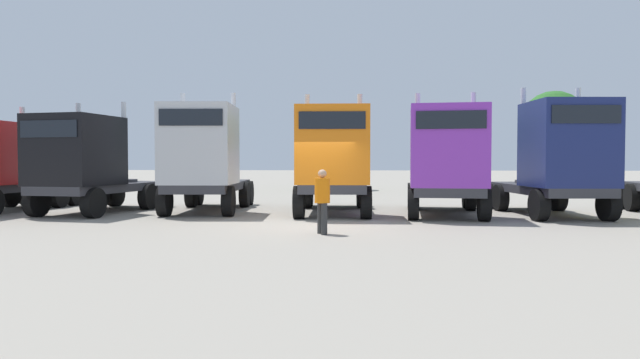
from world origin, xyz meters
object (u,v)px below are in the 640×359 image
(semi_truck_black, at_px, (85,163))
(semi_truck_orange, at_px, (333,160))
(semi_truck_purple, at_px, (446,161))
(visitor_in_hivis, at_px, (322,197))
(semi_truck_navy, at_px, (560,158))
(semi_truck_silver, at_px, (203,158))

(semi_truck_black, bearing_deg, semi_truck_orange, 101.26)
(semi_truck_purple, relative_size, visitor_in_hivis, 3.73)
(semi_truck_navy, bearing_deg, semi_truck_black, -94.61)
(visitor_in_hivis, bearing_deg, semi_truck_silver, -73.74)
(semi_truck_purple, distance_m, semi_truck_navy, 3.74)
(semi_truck_purple, bearing_deg, semi_truck_black, -85.50)
(semi_truck_orange, relative_size, semi_truck_navy, 1.06)
(semi_truck_black, relative_size, semi_truck_purple, 0.96)
(semi_truck_silver, height_order, semi_truck_orange, semi_truck_silver)
(semi_truck_navy, relative_size, visitor_in_hivis, 3.68)
(semi_truck_silver, xyz_separation_m, semi_truck_purple, (8.58, -0.60, -0.12))
(semi_truck_silver, xyz_separation_m, semi_truck_orange, (4.73, -0.28, -0.09))
(semi_truck_silver, relative_size, semi_truck_navy, 1.03)
(semi_truck_black, relative_size, semi_truck_silver, 0.95)
(semi_truck_purple, xyz_separation_m, visitor_in_hivis, (-3.78, -4.74, -0.94))
(semi_truck_black, relative_size, semi_truck_orange, 0.92)
(semi_truck_purple, height_order, semi_truck_navy, semi_truck_navy)
(semi_truck_black, distance_m, semi_truck_navy, 16.36)
(semi_truck_black, xyz_separation_m, semi_truck_silver, (4.04, 0.80, 0.18))
(semi_truck_navy, bearing_deg, semi_truck_orange, -97.18)
(semi_truck_black, xyz_separation_m, visitor_in_hivis, (8.84, -4.54, -0.87))
(semi_truck_purple, relative_size, semi_truck_navy, 1.01)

